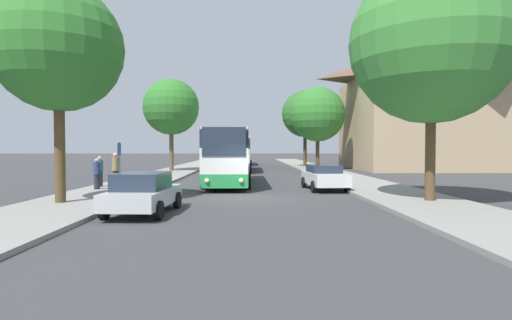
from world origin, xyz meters
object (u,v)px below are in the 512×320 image
object	(u,v)px
bus_rear	(239,151)
parked_car_right_near	(324,177)
tree_right_near	(318,114)
tree_right_far	(432,42)
bus_front	(228,156)
bus_stop_sign	(119,161)
pedestrian_walking_back	(116,170)
tree_left_near	(171,107)
tree_left_far	(58,48)
tree_right_mid	(305,114)
pedestrian_waiting_far	(97,174)
pedestrian_waiting_near	(100,171)
bus_middle	(238,153)
parked_car_left_curb	(143,192)

from	to	relation	value
bus_rear	parked_car_right_near	bearing A→B (deg)	-81.69
tree_right_near	tree_right_far	distance (m)	26.01
bus_front	bus_stop_sign	size ratio (longest dim) A/B	4.51
pedestrian_walking_back	tree_left_near	bearing A→B (deg)	33.12
tree_left_near	tree_left_far	distance (m)	22.10
bus_stop_sign	pedestrian_walking_back	bearing A→B (deg)	113.18
tree_right_near	tree_right_mid	world-z (taller)	tree_right_mid
bus_rear	pedestrian_waiting_far	distance (m)	34.89
parked_car_right_near	pedestrian_waiting_near	xyz separation A→B (m)	(-12.39, 0.49, 0.27)
tree_right_mid	bus_middle	bearing A→B (deg)	-138.73
bus_stop_sign	tree_left_far	world-z (taller)	tree_left_far
tree_left_far	tree_right_near	distance (m)	30.19
parked_car_right_near	bus_front	bearing A→B (deg)	-36.24
pedestrian_waiting_near	tree_left_far	size ratio (longest dim) A/B	0.20
bus_middle	pedestrian_waiting_near	bearing A→B (deg)	-111.68
pedestrian_walking_back	tree_left_near	xyz separation A→B (m)	(-0.10, 16.02, 5.04)
pedestrian_walking_back	tree_right_mid	size ratio (longest dim) A/B	0.21
pedestrian_waiting_far	tree_right_mid	size ratio (longest dim) A/B	0.18
parked_car_right_near	tree_left_near	size ratio (longest dim) A/B	0.49
bus_rear	parked_car_right_near	distance (m)	33.82
parked_car_right_near	tree_left_near	distance (m)	20.55
bus_middle	pedestrian_walking_back	bearing A→B (deg)	-108.49
tree_left_far	tree_right_near	size ratio (longest dim) A/B	1.00
bus_rear	pedestrian_waiting_near	world-z (taller)	bus_rear
bus_middle	parked_car_right_near	distance (m)	18.81
bus_middle	parked_car_right_near	size ratio (longest dim) A/B	2.60
bus_middle	pedestrian_walking_back	world-z (taller)	bus_middle
parked_car_left_curb	bus_front	bearing A→B (deg)	81.39
bus_front	bus_rear	size ratio (longest dim) A/B	0.90
bus_stop_sign	tree_right_mid	xyz separation A→B (m)	(12.85, 26.76, 4.60)
pedestrian_waiting_near	tree_right_mid	bearing A→B (deg)	38.11
pedestrian_walking_back	parked_car_left_curb	bearing A→B (deg)	-122.71
bus_stop_sign	tree_right_far	size ratio (longest dim) A/B	0.25
parked_car_right_near	tree_right_mid	world-z (taller)	tree_right_mid
pedestrian_waiting_far	tree_right_mid	bearing A→B (deg)	98.38
pedestrian_waiting_near	pedestrian_walking_back	xyz separation A→B (m)	(0.99, -0.36, 0.11)
pedestrian_waiting_far	pedestrian_walking_back	bearing A→B (deg)	98.32
bus_middle	pedestrian_waiting_far	bearing A→B (deg)	-109.13
parked_car_left_curb	tree_right_near	world-z (taller)	tree_right_near
pedestrian_waiting_far	tree_left_near	bearing A→B (deg)	125.89
bus_middle	tree_left_far	distance (m)	25.16
parked_car_left_curb	tree_left_near	xyz separation A→B (m)	(-3.73, 23.98, 5.40)
parked_car_left_curb	pedestrian_walking_back	distance (m)	8.76
bus_middle	tree_right_near	distance (m)	9.66
pedestrian_waiting_far	tree_right_near	distance (m)	26.65
pedestrian_waiting_near	tree_right_mid	distance (m)	28.88
pedestrian_waiting_near	pedestrian_waiting_far	world-z (taller)	pedestrian_waiting_near
bus_stop_sign	tree_right_near	bearing A→B (deg)	58.83
parked_car_left_curb	bus_stop_sign	world-z (taller)	bus_stop_sign
tree_right_far	pedestrian_walking_back	bearing A→B (deg)	158.90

